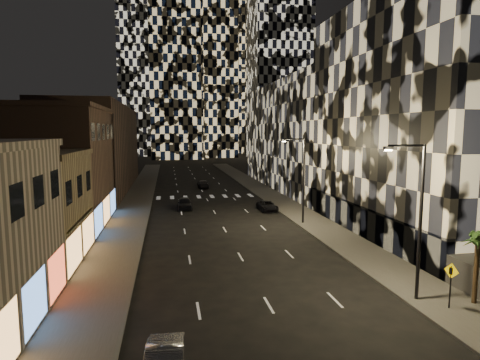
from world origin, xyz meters
name	(u,v)px	position (x,y,z in m)	size (l,w,h in m)	color
sidewalk_left	(138,198)	(-10.00, 50.00, 0.07)	(4.00, 120.00, 0.15)	#47443F
sidewalk_right	(269,194)	(10.00, 50.00, 0.07)	(4.00, 120.00, 0.15)	#47443F
curb_left	(152,198)	(-7.90, 50.00, 0.07)	(0.20, 120.00, 0.15)	#4C4C47
curb_right	(256,195)	(7.90, 50.00, 0.07)	(0.20, 120.00, 0.15)	#4C4C47
retail_tan	(8,212)	(-17.00, 21.00, 4.00)	(10.00, 10.00, 8.00)	#8A7853
retail_brown	(54,169)	(-17.00, 33.50, 6.00)	(10.00, 15.00, 12.00)	brown
retail_filler_left	(98,149)	(-17.00, 60.00, 7.00)	(10.00, 40.00, 14.00)	brown
midrise_right	(438,119)	(20.00, 24.50, 11.00)	(16.00, 25.00, 22.00)	#232326
midrise_base	(359,220)	(12.30, 24.50, 1.50)	(0.60, 25.00, 3.00)	#383838
midrise_filler_right	(315,136)	(20.00, 57.00, 9.00)	(16.00, 40.00, 18.00)	#232326
tower_right_mid	(279,19)	(35.00, 135.00, 50.00)	(20.00, 20.00, 100.00)	black
tower_left_back	(149,8)	(-12.00, 165.00, 60.00)	(24.00, 24.00, 120.00)	black
tower_center_low	(175,25)	(-2.00, 140.00, 47.50)	(18.00, 18.00, 95.00)	black
streetlight_near	(417,211)	(8.35, 10.00, 5.35)	(2.55, 0.25, 9.00)	black
streetlight_far	(302,174)	(8.35, 30.00, 5.35)	(2.55, 0.25, 9.00)	black
car_dark_midlane	(185,203)	(-3.50, 40.61, 0.74)	(1.76, 4.37, 1.49)	black
car_dark_oncoming	(203,184)	(0.50, 59.79, 0.66)	(1.84, 4.52, 1.31)	black
car_dark_rightlane	(267,206)	(6.61, 37.67, 0.61)	(2.03, 4.41, 1.23)	black
ped_sign	(451,278)	(9.63, 8.55, 1.86)	(0.29, 0.82, 2.54)	black
palm_tree	(478,244)	(11.50, 8.92, 3.56)	(2.08, 2.11, 4.13)	#47331E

